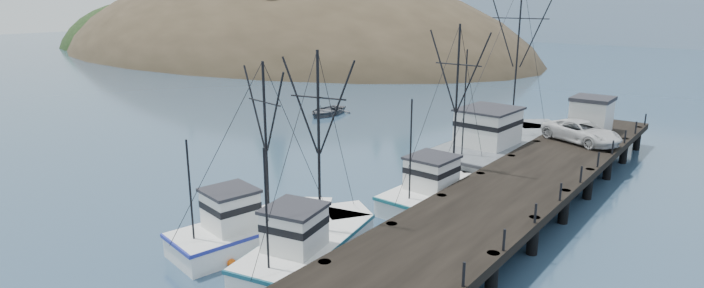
{
  "coord_description": "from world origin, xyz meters",
  "views": [
    {
      "loc": [
        24.85,
        -14.66,
        12.48
      ],
      "look_at": [
        1.91,
        15.23,
        2.5
      ],
      "focal_mm": 28.0,
      "sensor_mm": 36.0,
      "label": 1
    }
  ],
  "objects_px": {
    "pier_shed": "(591,114)",
    "pickup_truck": "(582,132)",
    "pier": "(521,186)",
    "trawler_far": "(444,188)",
    "trawler_near": "(311,244)",
    "work_vessel": "(501,146)",
    "motorboat": "(326,115)",
    "trawler_mid": "(255,228)"
  },
  "relations": [
    {
      "from": "trawler_near",
      "to": "trawler_mid",
      "type": "bearing_deg",
      "value": -175.31
    },
    {
      "from": "trawler_far",
      "to": "pickup_truck",
      "type": "height_order",
      "value": "trawler_far"
    },
    {
      "from": "trawler_mid",
      "to": "pier_shed",
      "type": "height_order",
      "value": "trawler_mid"
    },
    {
      "from": "trawler_far",
      "to": "work_vessel",
      "type": "xyz_separation_m",
      "value": [
        -0.76,
        10.81,
        0.41
      ]
    },
    {
      "from": "trawler_near",
      "to": "pickup_truck",
      "type": "height_order",
      "value": "trawler_near"
    },
    {
      "from": "trawler_near",
      "to": "pier_shed",
      "type": "xyz_separation_m",
      "value": [
        5.45,
        28.37,
        2.6
      ]
    },
    {
      "from": "pier",
      "to": "trawler_far",
      "type": "bearing_deg",
      "value": -168.4
    },
    {
      "from": "motorboat",
      "to": "trawler_far",
      "type": "bearing_deg",
      "value": -41.79
    },
    {
      "from": "trawler_mid",
      "to": "motorboat",
      "type": "height_order",
      "value": "trawler_mid"
    },
    {
      "from": "trawler_near",
      "to": "work_vessel",
      "type": "height_order",
      "value": "work_vessel"
    },
    {
      "from": "pickup_truck",
      "to": "motorboat",
      "type": "bearing_deg",
      "value": 106.39
    },
    {
      "from": "trawler_mid",
      "to": "trawler_far",
      "type": "distance_m",
      "value": 12.61
    },
    {
      "from": "trawler_mid",
      "to": "pickup_truck",
      "type": "relative_size",
      "value": 1.66
    },
    {
      "from": "pier_shed",
      "to": "pickup_truck",
      "type": "relative_size",
      "value": 0.54
    },
    {
      "from": "pier",
      "to": "trawler_far",
      "type": "distance_m",
      "value": 4.76
    },
    {
      "from": "trawler_mid",
      "to": "work_vessel",
      "type": "height_order",
      "value": "work_vessel"
    },
    {
      "from": "trawler_far",
      "to": "pier_shed",
      "type": "height_order",
      "value": "trawler_far"
    },
    {
      "from": "pier_shed",
      "to": "motorboat",
      "type": "xyz_separation_m",
      "value": [
        -27.54,
        -1.0,
        -3.42
      ]
    },
    {
      "from": "trawler_far",
      "to": "work_vessel",
      "type": "relative_size",
      "value": 0.65
    },
    {
      "from": "trawler_near",
      "to": "pickup_truck",
      "type": "xyz_separation_m",
      "value": [
        5.99,
        23.9,
        2.01
      ]
    },
    {
      "from": "trawler_near",
      "to": "motorboat",
      "type": "bearing_deg",
      "value": 128.89
    },
    {
      "from": "trawler_far",
      "to": "pier_shed",
      "type": "distance_m",
      "value": 17.76
    },
    {
      "from": "pier",
      "to": "trawler_mid",
      "type": "bearing_deg",
      "value": -127.04
    },
    {
      "from": "pier",
      "to": "trawler_mid",
      "type": "distance_m",
      "value": 15.76
    },
    {
      "from": "trawler_mid",
      "to": "trawler_near",
      "type": "bearing_deg",
      "value": 4.69
    },
    {
      "from": "pier",
      "to": "trawler_mid",
      "type": "relative_size",
      "value": 4.47
    },
    {
      "from": "trawler_far",
      "to": "trawler_mid",
      "type": "bearing_deg",
      "value": -112.82
    },
    {
      "from": "trawler_near",
      "to": "trawler_mid",
      "type": "relative_size",
      "value": 1.07
    },
    {
      "from": "trawler_mid",
      "to": "trawler_far",
      "type": "bearing_deg",
      "value": 67.18
    },
    {
      "from": "pickup_truck",
      "to": "work_vessel",
      "type": "bearing_deg",
      "value": 131.26
    },
    {
      "from": "pier_shed",
      "to": "trawler_near",
      "type": "bearing_deg",
      "value": -100.88
    },
    {
      "from": "pier_shed",
      "to": "trawler_far",
      "type": "bearing_deg",
      "value": -103.91
    },
    {
      "from": "trawler_near",
      "to": "work_vessel",
      "type": "xyz_separation_m",
      "value": [
        0.48,
        22.13,
        0.41
      ]
    },
    {
      "from": "trawler_far",
      "to": "work_vessel",
      "type": "height_order",
      "value": "work_vessel"
    },
    {
      "from": "trawler_mid",
      "to": "pier",
      "type": "bearing_deg",
      "value": 52.96
    },
    {
      "from": "trawler_mid",
      "to": "trawler_far",
      "type": "height_order",
      "value": "trawler_far"
    },
    {
      "from": "work_vessel",
      "to": "motorboat",
      "type": "xyz_separation_m",
      "value": [
        -22.56,
        5.24,
        -1.23
      ]
    },
    {
      "from": "trawler_near",
      "to": "pickup_truck",
      "type": "bearing_deg",
      "value": 75.94
    },
    {
      "from": "pier_shed",
      "to": "pickup_truck",
      "type": "distance_m",
      "value": 4.54
    },
    {
      "from": "motorboat",
      "to": "pier",
      "type": "bearing_deg",
      "value": -35.68
    },
    {
      "from": "pickup_truck",
      "to": "motorboat",
      "type": "relative_size",
      "value": 1.03
    },
    {
      "from": "pickup_truck",
      "to": "pier",
      "type": "bearing_deg",
      "value": -157.36
    }
  ]
}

